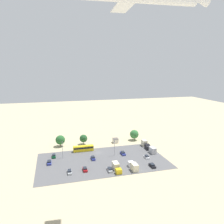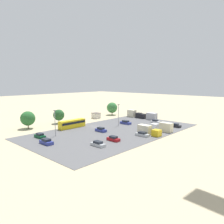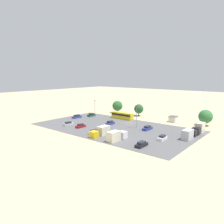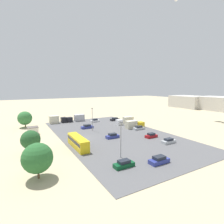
# 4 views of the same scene
# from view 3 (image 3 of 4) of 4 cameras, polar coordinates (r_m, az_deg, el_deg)

# --- Properties ---
(ground_plane) EXTENTS (400.00, 400.00, 0.00)m
(ground_plane) POSITION_cam_3_polar(r_m,az_deg,el_deg) (94.76, 4.68, -2.83)
(ground_plane) COLOR tan
(parking_lot_surface) EXTENTS (62.74, 35.13, 0.08)m
(parking_lot_surface) POSITION_cam_3_polar(r_m,az_deg,el_deg) (86.29, 0.57, -4.04)
(parking_lot_surface) COLOR #565659
(parking_lot_surface) RESTS_ON ground
(shed_building) EXTENTS (3.28, 3.61, 2.61)m
(shed_building) POSITION_cam_3_polar(r_m,az_deg,el_deg) (99.61, 15.72, -1.77)
(shed_building) COLOR silver
(shed_building) RESTS_ON ground
(bus) EXTENTS (11.06, 2.53, 3.02)m
(bus) POSITION_cam_3_polar(r_m,az_deg,el_deg) (102.06, 2.71, -0.91)
(bus) COLOR gold
(bus) RESTS_ON ground
(parked_car_0) EXTENTS (1.78, 4.47, 1.43)m
(parked_car_0) POSITION_cam_3_polar(r_m,az_deg,el_deg) (91.42, -11.35, -3.03)
(parked_car_0) COLOR #ADB2B7
(parked_car_0) RESTS_ON ground
(parked_car_1) EXTENTS (1.77, 4.11, 1.49)m
(parked_car_1) POSITION_cam_3_polar(r_m,az_deg,el_deg) (86.67, -8.21, -3.63)
(parked_car_1) COLOR maroon
(parked_car_1) RESTS_ON ground
(parked_car_2) EXTENTS (1.86, 4.58, 1.49)m
(parked_car_2) POSITION_cam_3_polar(r_m,az_deg,el_deg) (64.40, 7.70, -8.40)
(parked_car_2) COLOR black
(parked_car_2) RESTS_ON ground
(parked_car_3) EXTENTS (1.97, 4.66, 1.58)m
(parked_car_3) POSITION_cam_3_polar(r_m,az_deg,el_deg) (105.59, -9.17, -1.19)
(parked_car_3) COLOR navy
(parked_car_3) RESTS_ON ground
(parked_car_4) EXTENTS (1.77, 4.63, 1.45)m
(parked_car_4) POSITION_cam_3_polar(r_m,az_deg,el_deg) (77.22, -4.68, -5.25)
(parked_car_4) COLOR #ADB2B7
(parked_car_4) RESTS_ON ground
(parked_car_5) EXTENTS (1.77, 4.40, 1.50)m
(parked_car_5) POSITION_cam_3_polar(r_m,az_deg,el_deg) (109.16, -5.39, -0.76)
(parked_car_5) COLOR #0C4723
(parked_car_5) RESTS_ON ground
(parked_car_6) EXTENTS (1.74, 4.34, 1.57)m
(parked_car_6) POSITION_cam_3_polar(r_m,az_deg,el_deg) (90.74, -0.50, -2.89)
(parked_car_6) COLOR navy
(parked_car_6) RESTS_ON ground
(parked_car_7) EXTENTS (1.89, 4.79, 1.56)m
(parked_car_7) POSITION_cam_3_polar(r_m,az_deg,el_deg) (83.28, 9.22, -4.19)
(parked_car_7) COLOR navy
(parked_car_7) RESTS_ON ground
(parked_car_8) EXTENTS (1.71, 4.05, 1.50)m
(parked_car_8) POSITION_cam_3_polar(r_m,az_deg,el_deg) (71.97, 12.99, -6.59)
(parked_car_8) COLOR silver
(parked_car_8) RESTS_ON ground
(parked_truck_0) EXTENTS (2.49, 8.49, 3.17)m
(parked_truck_0) POSITION_cam_3_polar(r_m,az_deg,el_deg) (75.68, 19.47, -5.45)
(parked_truck_0) COLOR black
(parked_truck_0) RESTS_ON ground
(parked_truck_1) EXTENTS (2.43, 8.04, 3.21)m
(parked_truck_1) POSITION_cam_3_polar(r_m,az_deg,el_deg) (69.21, 1.11, -6.27)
(parked_truck_1) COLOR silver
(parked_truck_1) RESTS_ON ground
(parked_truck_2) EXTENTS (2.43, 7.42, 3.46)m
(parked_truck_2) POSITION_cam_3_polar(r_m,az_deg,el_deg) (84.06, 21.77, -3.99)
(parked_truck_2) COLOR black
(parked_truck_2) RESTS_ON ground
(parked_truck_3) EXTENTS (2.49, 8.15, 3.03)m
(parked_truck_3) POSITION_cam_3_polar(r_m,az_deg,el_deg) (74.91, -2.93, -5.09)
(parked_truck_3) COLOR gold
(parked_truck_3) RESTS_ON ground
(tree_near_shed) EXTENTS (4.64, 4.64, 5.93)m
(tree_near_shed) POSITION_cam_3_polar(r_m,az_deg,el_deg) (110.07, 7.00, 0.82)
(tree_near_shed) COLOR brown
(tree_near_shed) RESTS_ON ground
(tree_apron_mid) EXTENTS (5.44, 5.44, 6.60)m
(tree_apron_mid) POSITION_cam_3_polar(r_m,az_deg,el_deg) (117.78, 1.42, 1.62)
(tree_apron_mid) COLOR brown
(tree_apron_mid) RESTS_ON ground
(tree_apron_far) EXTENTS (5.55, 5.55, 6.59)m
(tree_apron_far) POSITION_cam_3_polar(r_m,az_deg,el_deg) (96.31, 23.24, -1.09)
(tree_apron_far) COLOR brown
(tree_apron_far) RESTS_ON ground
(light_pole_lot_centre) EXTENTS (0.90, 0.28, 8.51)m
(light_pole_lot_centre) POSITION_cam_3_polar(r_m,az_deg,el_deg) (104.03, -4.49, 0.99)
(light_pole_lot_centre) COLOR gray
(light_pole_lot_centre) RESTS_ON ground
(light_pole_lot_edge) EXTENTS (0.90, 0.28, 8.65)m
(light_pole_lot_edge) POSITION_cam_3_polar(r_m,az_deg,el_deg) (84.62, 6.44, -1.05)
(light_pole_lot_edge) COLOR gray
(light_pole_lot_edge) RESTS_ON ground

